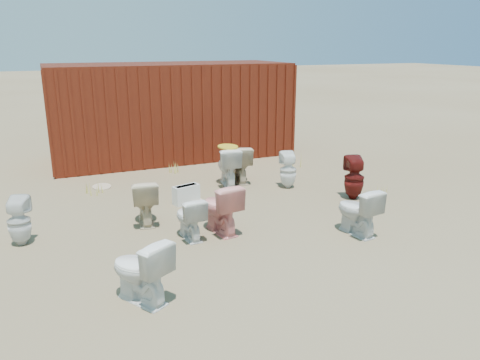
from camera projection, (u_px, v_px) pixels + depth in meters
name	position (u px, v px, depth m)	size (l,w,h in m)	color
ground	(254.00, 220.00, 7.93)	(100.00, 100.00, 0.00)	brown
shipping_container	(170.00, 111.00, 12.18)	(6.00, 2.40, 2.40)	#47110B
toilet_front_a	(140.00, 270.00, 5.34)	(0.44, 0.77, 0.79)	white
toilet_front_pink	(221.00, 208.00, 7.33)	(0.45, 0.79, 0.81)	pink
toilet_front_c	(189.00, 218.00, 7.12)	(0.37, 0.65, 0.67)	white
toilet_front_maroon	(354.00, 178.00, 8.92)	(0.37, 0.38, 0.83)	#55110E
toilet_front_e	(357.00, 211.00, 7.26)	(0.43, 0.75, 0.76)	silver
toilet_back_a	(19.00, 221.00, 6.88)	(0.33, 0.34, 0.73)	silver
toilet_back_beige_left	(145.00, 201.00, 7.71)	(0.43, 0.75, 0.76)	beige
toilet_back_beige_right	(240.00, 164.00, 10.04)	(0.45, 0.78, 0.80)	beige
toilet_back_yellowlid	(228.00, 166.00, 9.83)	(0.45, 0.79, 0.81)	white
toilet_back_e	(288.00, 170.00, 9.62)	(0.34, 0.35, 0.75)	white
yellow_lid	(228.00, 147.00, 9.71)	(0.41, 0.51, 0.03)	gold
loose_tank	(186.00, 194.00, 8.71)	(0.50, 0.20, 0.35)	silver
loose_lid_near	(102.00, 187.00, 9.74)	(0.38, 0.49, 0.02)	#C7B090
loose_lid_far	(192.00, 201.00, 8.88)	(0.36, 0.47, 0.02)	beige
weed_clump_a	(96.00, 188.00, 9.23)	(0.36, 0.36, 0.28)	#C1B84D
weed_clump_b	(236.00, 174.00, 10.25)	(0.32, 0.32, 0.24)	#C1B84D
weed_clump_c	(292.00, 160.00, 11.34)	(0.36, 0.36, 0.35)	#C1B84D
weed_clump_d	(173.00, 167.00, 10.81)	(0.30, 0.30, 0.26)	#C1B84D
weed_clump_e	(243.00, 159.00, 11.47)	(0.34, 0.34, 0.30)	#C1B84D
weed_clump_f	(379.00, 192.00, 9.00)	(0.28, 0.28, 0.27)	#C1B84D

